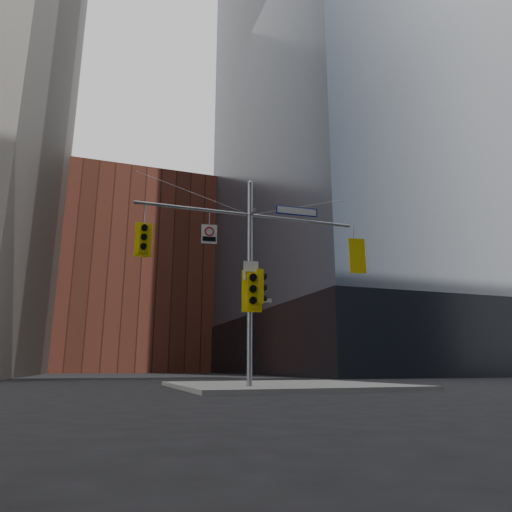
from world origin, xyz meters
TOP-DOWN VIEW (x-y plane):
  - ground at (0.00, 0.00)m, footprint 160.00×160.00m
  - sidewalk_corner at (2.00, 4.00)m, footprint 8.00×8.00m
  - tower_ne at (28.00, 32.00)m, footprint 36.00×36.00m
  - podium_ne at (28.00, 32.00)m, footprint 36.40×36.40m
  - brick_midrise at (0.00, 58.00)m, footprint 26.00×20.00m
  - signal_assembly at (0.00, 1.99)m, footprint 8.00×0.80m
  - traffic_light_west_arm at (-3.62, 2.01)m, footprint 0.55×0.43m
  - traffic_light_east_arm at (4.20, 1.99)m, footprint 0.63×0.55m
  - traffic_light_pole_side at (0.33, 2.01)m, footprint 0.50×0.43m
  - traffic_light_pole_front at (0.00, 1.73)m, footprint 0.68×0.62m
  - street_sign_blade at (1.82, 2.00)m, footprint 1.64×0.11m
  - regulatory_sign_arm at (-1.47, 1.97)m, footprint 0.53×0.11m
  - regulatory_sign_pole at (0.00, 1.88)m, footprint 0.51×0.09m
  - street_blade_ew at (0.45, 2.00)m, footprint 0.68×0.05m
  - street_blade_ns at (0.00, 2.45)m, footprint 0.09×0.80m

SIDE VIEW (x-z plane):
  - ground at x=0.00m, z-range 0.00..0.00m
  - sidewalk_corner at x=2.00m, z-range 0.00..0.15m
  - street_blade_ns at x=0.00m, z-range 2.67..2.83m
  - street_blade_ew at x=0.45m, z-range 2.91..3.05m
  - podium_ne at x=28.00m, z-range 0.00..6.00m
  - traffic_light_pole_front at x=0.00m, z-range 2.55..3.98m
  - traffic_light_pole_side at x=0.33m, z-range 2.85..4.03m
  - regulatory_sign_pole at x=0.00m, z-range 3.60..4.27m
  - signal_assembly at x=0.00m, z-range 0.77..8.07m
  - traffic_light_west_arm at x=-3.62m, z-range 4.22..5.38m
  - traffic_light_east_arm at x=4.20m, z-range 4.13..5.47m
  - regulatory_sign_arm at x=-1.47m, z-range 4.84..5.50m
  - street_sign_blade at x=1.82m, z-range 6.19..6.51m
  - brick_midrise at x=0.00m, z-range 0.00..28.00m
  - tower_ne at x=28.00m, z-range 0.00..90.00m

